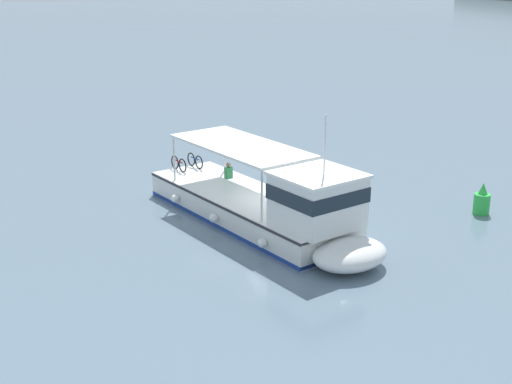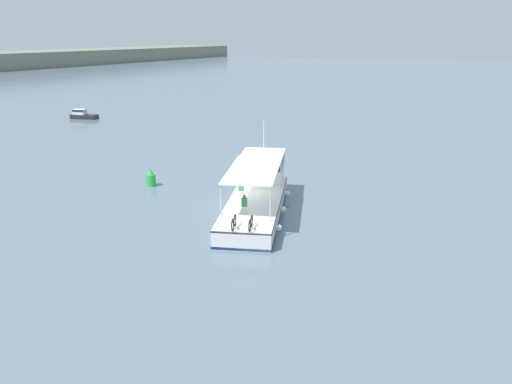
% 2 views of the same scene
% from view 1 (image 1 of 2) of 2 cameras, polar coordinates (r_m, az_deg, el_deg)
% --- Properties ---
extents(ground_plane, '(400.00, 400.00, 0.00)m').
position_cam_1_polar(ground_plane, '(28.83, 2.15, -2.74)').
color(ground_plane, slate).
extents(ferry_main, '(12.96, 7.48, 5.32)m').
position_cam_1_polar(ferry_main, '(27.84, 1.24, -1.28)').
color(ferry_main, white).
rests_on(ferry_main, ground).
extents(channel_buoy, '(0.70, 0.70, 1.40)m').
position_cam_1_polar(channel_buoy, '(31.48, 18.09, -0.74)').
color(channel_buoy, green).
rests_on(channel_buoy, ground).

